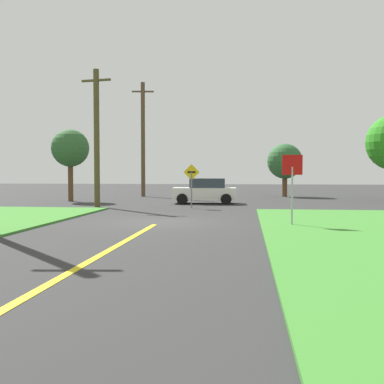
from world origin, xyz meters
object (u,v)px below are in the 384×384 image
Objects in this scene: stop_sign at (292,176)px; utility_pole_mid at (97,137)px; car_approaching_junction at (205,191)px; utility_pole_far at (143,139)px; oak_tree_right at (285,162)px; direction_sign at (191,181)px; pine_tree_center at (70,149)px.

utility_pole_mid reaches higher than stop_sign.
car_approaching_junction is at bearing 30.91° from utility_pole_mid.
utility_pole_far is (-10.20, 19.87, 2.94)m from stop_sign.
car_approaching_junction is 10.63m from utility_pole_far.
oak_tree_right is at bearing -94.72° from stop_sign.
utility_pole_far is 2.15× the size of oak_tree_right.
utility_pole_mid reaches higher than car_approaching_junction.
oak_tree_right reaches higher than direction_sign.
oak_tree_right reaches higher than stop_sign.
car_approaching_junction is (-4.30, 11.98, -1.05)m from stop_sign.
utility_pole_mid is 3.21× the size of direction_sign.
oak_tree_right reaches higher than car_approaching_junction.
utility_pole_mid reaches higher than oak_tree_right.
car_approaching_junction is 3.83m from direction_sign.
utility_pole_far reaches higher than direction_sign.
direction_sign is (-4.74, 8.24, -0.32)m from stop_sign.
pine_tree_center is at bearing 151.49° from direction_sign.
direction_sign is (5.46, -11.63, -3.26)m from utility_pole_far.
car_approaching_junction is 11.04m from oak_tree_right.
pine_tree_center is at bearing -152.22° from oak_tree_right.
utility_pole_far reaches higher than utility_pole_mid.
stop_sign reaches higher than car_approaching_junction.
car_approaching_junction is 0.94× the size of oak_tree_right.
stop_sign is 0.60× the size of oak_tree_right.
oak_tree_right is at bearing 27.78° from pine_tree_center.
direction_sign is at bearing 79.93° from car_approaching_junction.
stop_sign is at bearing -93.95° from oak_tree_right.
utility_pole_far is 11.88m from oak_tree_right.
direction_sign is (5.53, -0.17, -2.52)m from utility_pole_mid.
utility_pole_mid is 1.59× the size of pine_tree_center.
stop_sign is 21.24m from oak_tree_right.
oak_tree_right is (11.73, 12.76, -1.15)m from utility_pole_mid.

